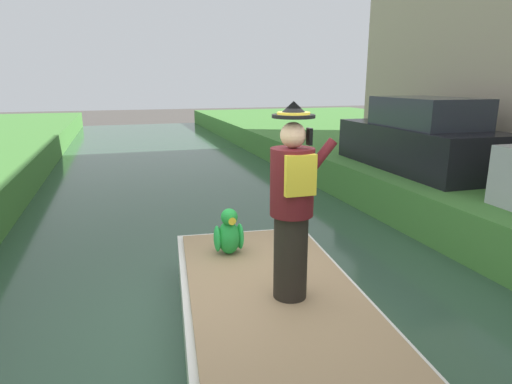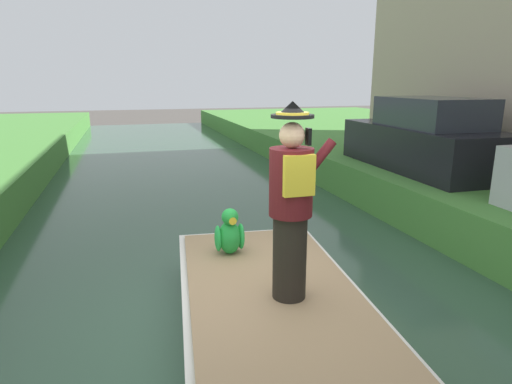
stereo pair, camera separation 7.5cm
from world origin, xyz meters
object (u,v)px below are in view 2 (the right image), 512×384
at_px(boat, 277,328).
at_px(parked_car_dark, 425,139).
at_px(person_pirate, 291,204).
at_px(parrot_plush, 230,234).

distance_m(boat, parked_car_dark, 6.50).
height_order(person_pirate, parked_car_dark, person_pirate).
distance_m(person_pirate, parrot_plush, 1.43).
relative_size(parrot_plush, parked_car_dark, 0.14).
bearing_deg(parrot_plush, boat, -81.86).
relative_size(person_pirate, parrot_plush, 3.25).
bearing_deg(parrot_plush, person_pirate, -76.01).
height_order(boat, parrot_plush, parrot_plush).
height_order(boat, person_pirate, person_pirate).
bearing_deg(person_pirate, parrot_plush, 121.00).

